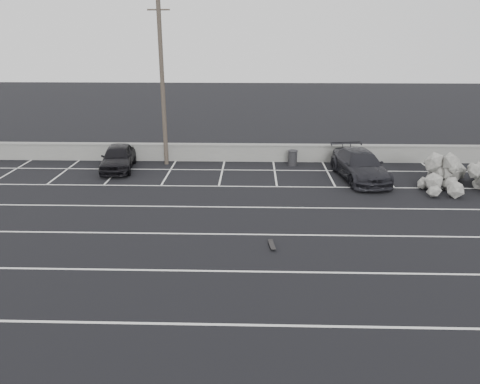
{
  "coord_description": "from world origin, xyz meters",
  "views": [
    {
      "loc": [
        2.73,
        -13.84,
        7.58
      ],
      "look_at": [
        2.2,
        5.22,
        1.0
      ],
      "focal_mm": 35.0,
      "sensor_mm": 36.0,
      "label": 1
    }
  ],
  "objects_px": {
    "utility_pole": "(162,84)",
    "trash_bin": "(293,158)",
    "skateboard": "(272,245)",
    "car_left": "(118,157)",
    "car_right": "(360,165)",
    "riprap_pile": "(465,176)"
  },
  "relations": [
    {
      "from": "utility_pole",
      "to": "trash_bin",
      "type": "relative_size",
      "value": 10.26
    },
    {
      "from": "utility_pole",
      "to": "riprap_pile",
      "type": "xyz_separation_m",
      "value": [
        16.11,
        -3.75,
        -4.19
      ]
    },
    {
      "from": "car_left",
      "to": "car_right",
      "type": "xyz_separation_m",
      "value": [
        13.51,
        -1.49,
        0.04
      ]
    },
    {
      "from": "utility_pole",
      "to": "car_left",
      "type": "bearing_deg",
      "value": -154.83
    },
    {
      "from": "utility_pole",
      "to": "riprap_pile",
      "type": "bearing_deg",
      "value": -13.09
    },
    {
      "from": "trash_bin",
      "to": "car_left",
      "type": "bearing_deg",
      "value": -173.74
    },
    {
      "from": "car_left",
      "to": "riprap_pile",
      "type": "xyz_separation_m",
      "value": [
        18.67,
        -2.54,
        -0.21
      ]
    },
    {
      "from": "skateboard",
      "to": "utility_pole",
      "type": "bearing_deg",
      "value": 110.84
    },
    {
      "from": "riprap_pile",
      "to": "utility_pole",
      "type": "bearing_deg",
      "value": 166.91
    },
    {
      "from": "utility_pole",
      "to": "trash_bin",
      "type": "xyz_separation_m",
      "value": [
        7.56,
        -0.09,
        -4.25
      ]
    },
    {
      "from": "car_left",
      "to": "utility_pole",
      "type": "bearing_deg",
      "value": 18.24
    },
    {
      "from": "car_right",
      "to": "trash_bin",
      "type": "bearing_deg",
      "value": 134.85
    },
    {
      "from": "trash_bin",
      "to": "skateboard",
      "type": "distance_m",
      "value": 11.32
    },
    {
      "from": "utility_pole",
      "to": "skateboard",
      "type": "relative_size",
      "value": 12.9
    },
    {
      "from": "car_left",
      "to": "trash_bin",
      "type": "distance_m",
      "value": 10.18
    },
    {
      "from": "trash_bin",
      "to": "skateboard",
      "type": "height_order",
      "value": "trash_bin"
    },
    {
      "from": "car_left",
      "to": "riprap_pile",
      "type": "height_order",
      "value": "car_left"
    },
    {
      "from": "car_right",
      "to": "utility_pole",
      "type": "distance_m",
      "value": 11.95
    },
    {
      "from": "trash_bin",
      "to": "riprap_pile",
      "type": "distance_m",
      "value": 9.3
    },
    {
      "from": "car_right",
      "to": "skateboard",
      "type": "height_order",
      "value": "car_right"
    },
    {
      "from": "car_left",
      "to": "car_right",
      "type": "bearing_deg",
      "value": -13.24
    },
    {
      "from": "car_left",
      "to": "utility_pole",
      "type": "height_order",
      "value": "utility_pole"
    }
  ]
}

